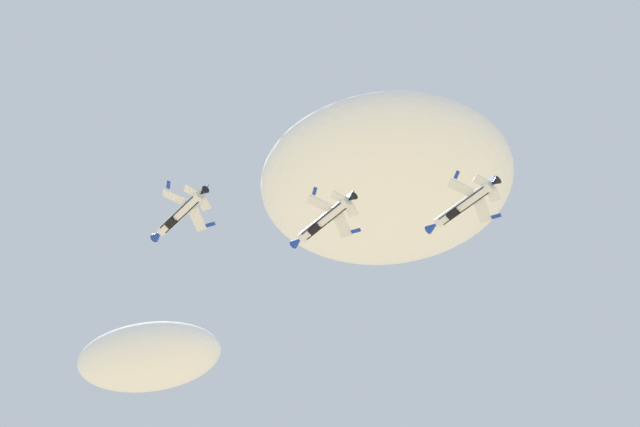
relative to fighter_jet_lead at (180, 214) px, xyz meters
The scene contains 5 objects.
cloud_near_formation 153.80m from the fighter_jet_lead, 83.08° to the left, with size 83.94×75.54×33.08m, color white.
cloud_high_distant 218.91m from the fighter_jet_lead, 119.69° to the left, with size 60.47×33.76×24.03m, color white.
fighter_jet_lead is the anchor object (origin of this frame).
fighter_jet_left_wing 23.93m from the fighter_jet_lead, 15.21° to the left, with size 13.93×11.41×5.08m.
fighter_jet_right_wing 46.66m from the fighter_jet_lead, 13.17° to the left, with size 13.93×11.33×5.23m.
Camera 1 is at (0.06, 0.30, 1.92)m, focal length 49.87 mm.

